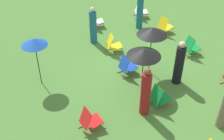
# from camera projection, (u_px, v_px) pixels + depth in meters

# --- Properties ---
(ground_plane) EXTENTS (40.00, 40.00, 0.00)m
(ground_plane) POSITION_uv_depth(u_px,v_px,m) (140.00, 73.00, 11.40)
(ground_plane) COLOR #477A33
(deckchair_0) EXTENTS (0.55, 0.80, 0.83)m
(deckchair_0) POSITION_uv_depth(u_px,v_px,m) (127.00, 66.00, 11.14)
(deckchair_0) COLOR olive
(deckchair_0) RESTS_ON ground
(deckchair_1) EXTENTS (0.57, 0.81, 0.83)m
(deckchair_1) POSITION_uv_depth(u_px,v_px,m) (96.00, 20.00, 14.22)
(deckchair_1) COLOR olive
(deckchair_1) RESTS_ON ground
(deckchair_4) EXTENTS (0.62, 0.84, 0.83)m
(deckchair_4) POSITION_uv_depth(u_px,v_px,m) (165.00, 26.00, 13.73)
(deckchair_4) COLOR olive
(deckchair_4) RESTS_ON ground
(deckchair_7) EXTENTS (0.57, 0.82, 0.83)m
(deckchair_7) POSITION_uv_depth(u_px,v_px,m) (90.00, 121.00, 8.86)
(deckchair_7) COLOR olive
(deckchair_7) RESTS_ON ground
(deckchair_8) EXTENTS (0.59, 0.83, 0.83)m
(deckchair_8) POSITION_uv_depth(u_px,v_px,m) (113.00, 45.00, 12.39)
(deckchair_8) COLOR olive
(deckchair_8) RESTS_ON ground
(deckchair_9) EXTENTS (0.67, 0.86, 0.83)m
(deckchair_9) POSITION_uv_depth(u_px,v_px,m) (140.00, 11.00, 15.09)
(deckchair_9) COLOR olive
(deckchair_9) RESTS_ON ground
(deckchair_10) EXTENTS (0.54, 0.80, 0.83)m
(deckchair_10) POSITION_uv_depth(u_px,v_px,m) (159.00, 98.00, 9.70)
(deckchair_10) COLOR olive
(deckchair_10) RESTS_ON ground
(deckchair_12) EXTENTS (0.50, 0.78, 0.83)m
(deckchair_12) POSITION_uv_depth(u_px,v_px,m) (191.00, 47.00, 12.24)
(deckchair_12) COLOR olive
(deckchair_12) RESTS_ON ground
(umbrella_0) EXTENTS (0.92, 0.92, 1.92)m
(umbrella_0) POSITION_uv_depth(u_px,v_px,m) (34.00, 42.00, 9.84)
(umbrella_0) COLOR black
(umbrella_0) RESTS_ON ground
(umbrella_1) EXTENTS (1.20, 1.20, 1.67)m
(umbrella_1) POSITION_uv_depth(u_px,v_px,m) (144.00, 53.00, 9.78)
(umbrella_1) COLOR black
(umbrella_1) RESTS_ON ground
(umbrella_2) EXTENTS (1.12, 1.12, 1.95)m
(umbrella_2) POSITION_uv_depth(u_px,v_px,m) (152.00, 31.00, 10.40)
(umbrella_2) COLOR black
(umbrella_2) RESTS_ON ground
(person_0) EXTENTS (0.46, 0.46, 1.81)m
(person_0) POSITION_uv_depth(u_px,v_px,m) (146.00, 93.00, 9.16)
(person_0) COLOR maroon
(person_0) RESTS_ON ground
(person_1) EXTENTS (0.41, 0.41, 1.76)m
(person_1) POSITION_uv_depth(u_px,v_px,m) (179.00, 64.00, 10.46)
(person_1) COLOR black
(person_1) RESTS_ON ground
(person_2) EXTENTS (0.45, 0.45, 1.71)m
(person_2) POSITION_uv_depth(u_px,v_px,m) (93.00, 26.00, 12.80)
(person_2) COLOR #195972
(person_2) RESTS_ON ground
(person_3) EXTENTS (0.43, 0.43, 1.79)m
(person_3) POSITION_uv_depth(u_px,v_px,m) (140.00, 12.00, 13.87)
(person_3) COLOR #195972
(person_3) RESTS_ON ground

